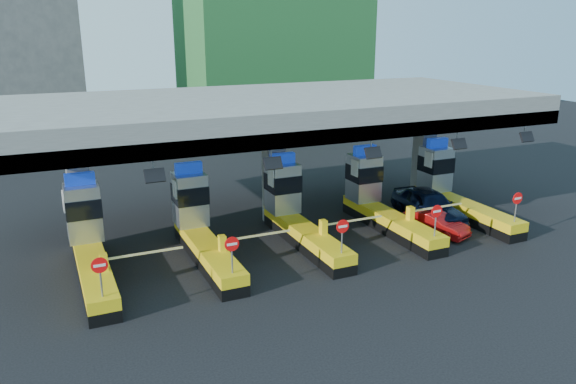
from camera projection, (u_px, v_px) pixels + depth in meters
name	position (u px, v px, depth m)	size (l,w,h in m)	color
ground	(297.00, 239.00, 28.74)	(120.00, 120.00, 0.00)	black
toll_canopy	(274.00, 113.00, 29.52)	(28.00, 12.09, 7.00)	slate
toll_lane_far_left	(89.00, 242.00, 24.67)	(4.43, 8.00, 4.16)	black
toll_lane_left	(199.00, 226.00, 26.63)	(4.43, 8.00, 4.16)	black
toll_lane_center	(295.00, 212.00, 28.59)	(4.43, 8.00, 4.16)	black
toll_lane_right	(378.00, 200.00, 30.55)	(4.43, 8.00, 4.16)	black
toll_lane_far_right	(451.00, 190.00, 32.51)	(4.43, 8.00, 4.16)	black
van	(429.00, 206.00, 31.17)	(2.17, 5.40, 1.84)	black
red_car	(435.00, 223.00, 29.35)	(1.26, 3.60, 1.19)	#970B0B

